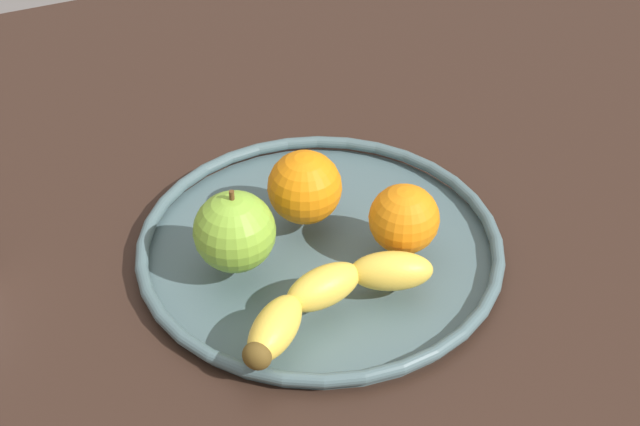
{
  "coord_description": "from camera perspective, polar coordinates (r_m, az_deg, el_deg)",
  "views": [
    {
      "loc": [
        25.06,
        57.52,
        56.48
      ],
      "look_at": [
        0.0,
        0.0,
        4.8
      ],
      "focal_mm": 51.72,
      "sensor_mm": 36.0,
      "label": 1
    }
  ],
  "objects": [
    {
      "name": "ground_plane",
      "position": [
        0.86,
        0.0,
        -3.51
      ],
      "size": [
        119.51,
        119.51,
        4.0
      ],
      "primitive_type": "cube",
      "color": "black"
    },
    {
      "name": "fruit_bowl",
      "position": [
        0.84,
        0.0,
        -2.05
      ],
      "size": [
        33.35,
        33.35,
        1.8
      ],
      "color": "#465E62",
      "rests_on": "ground_plane"
    },
    {
      "name": "banana",
      "position": [
        0.75,
        0.51,
        -5.22
      ],
      "size": [
        19.15,
        8.78,
        3.39
      ],
      "rotation": [
        0.0,
        0.0,
        0.19
      ],
      "color": "yellow",
      "rests_on": "fruit_bowl"
    },
    {
      "name": "apple",
      "position": [
        0.79,
        -5.29,
        -1.19
      ],
      "size": [
        7.14,
        7.14,
        7.94
      ],
      "color": "#80B234",
      "rests_on": "fruit_bowl"
    },
    {
      "name": "orange_back_left",
      "position": [
        0.81,
        5.22,
        -0.37
      ],
      "size": [
        6.26,
        6.26,
        6.26
      ],
      "primitive_type": "sphere",
      "color": "orange",
      "rests_on": "fruit_bowl"
    },
    {
      "name": "orange_front_left",
      "position": [
        0.83,
        -1.15,
        1.56
      ],
      "size": [
        6.84,
        6.84,
        6.84
      ],
      "primitive_type": "sphere",
      "color": "orange",
      "rests_on": "fruit_bowl"
    }
  ]
}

